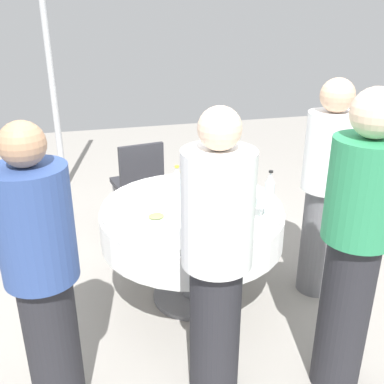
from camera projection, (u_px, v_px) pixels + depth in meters
ground_plane at (192, 296)px, 3.22m from camera, size 10.00×10.00×0.00m
dining_table at (192, 225)px, 2.99m from camera, size 1.23×1.23×0.74m
bottle_dark_green_near at (233, 175)px, 3.08m from camera, size 0.06×0.06×0.27m
bottle_clear_front at (181, 192)px, 2.80m from camera, size 0.06×0.06×0.27m
bottle_clear_left at (177, 187)px, 2.88m from camera, size 0.07×0.07×0.27m
bottle_clear_rear at (269, 194)px, 2.76m from camera, size 0.06×0.06×0.29m
bottle_dark_green_inner at (192, 186)px, 2.89m from camera, size 0.07×0.07×0.28m
bottle_green_mid at (243, 199)px, 2.68m from camera, size 0.06×0.06×0.30m
wine_glass_rear at (228, 197)px, 2.81m from camera, size 0.08×0.08×0.14m
wine_glass_inner at (261, 202)px, 2.70m from camera, size 0.07×0.07×0.14m
plate_far at (214, 230)px, 2.59m from camera, size 0.22×0.22×0.02m
plate_east at (156, 218)px, 2.71m from camera, size 0.21×0.21×0.04m
plate_north at (216, 183)px, 3.27m from camera, size 0.25×0.25×0.02m
spoon_front at (253, 198)px, 3.02m from camera, size 0.02×0.18×0.00m
knife_left at (159, 198)px, 3.02m from camera, size 0.13×0.15×0.00m
person_near at (216, 262)px, 2.12m from camera, size 0.34×0.34×1.58m
person_front at (326, 188)px, 3.01m from camera, size 0.34×0.34×1.55m
person_left at (355, 247)px, 2.16m from camera, size 0.34×0.34×1.65m
person_rear at (43, 277)px, 2.04m from camera, size 0.34×0.34×1.54m
chair_mid at (139, 179)px, 3.97m from camera, size 0.46×0.46×0.87m
tent_pole_main at (51, 70)px, 4.65m from camera, size 0.07×0.07×2.68m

